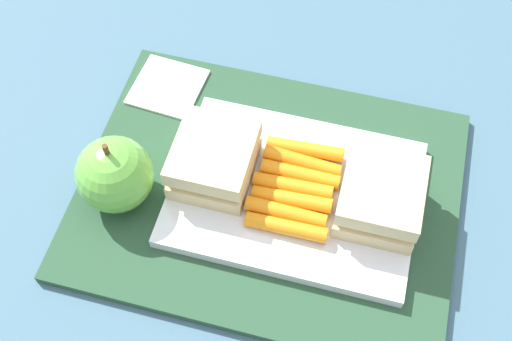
{
  "coord_description": "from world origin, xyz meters",
  "views": [
    {
      "loc": [
        -0.07,
        0.3,
        0.55
      ],
      "look_at": [
        0.01,
        0.0,
        0.04
      ],
      "focal_mm": 45.43,
      "sensor_mm": 36.0,
      "label": 1
    }
  ],
  "objects": [
    {
      "name": "ground_plane",
      "position": [
        0.0,
        0.0,
        0.0
      ],
      "size": [
        2.4,
        2.4,
        0.0
      ],
      "primitive_type": "plane",
      "color": "#42667A"
    },
    {
      "name": "sandwich_half_left",
      "position": [
        -0.1,
        0.0,
        0.04
      ],
      "size": [
        0.07,
        0.08,
        0.04
      ],
      "color": "#DBC189",
      "rests_on": "food_tray"
    },
    {
      "name": "food_tray",
      "position": [
        -0.03,
        0.0,
        0.02
      ],
      "size": [
        0.23,
        0.17,
        0.01
      ],
      "primitive_type": "cube",
      "color": "white",
      "rests_on": "lunchbag_mat"
    },
    {
      "name": "apple",
      "position": [
        0.14,
        0.04,
        0.05
      ],
      "size": [
        0.07,
        0.07,
        0.08
      ],
      "color": "#66B742",
      "rests_on": "lunchbag_mat"
    },
    {
      "name": "lunchbag_mat",
      "position": [
        0.0,
        0.0,
        0.01
      ],
      "size": [
        0.36,
        0.28,
        0.01
      ],
      "primitive_type": "cube",
      "color": "#284C33",
      "rests_on": "ground_plane"
    },
    {
      "name": "paper_napkin",
      "position": [
        0.14,
        -0.1,
        0.01
      ],
      "size": [
        0.08,
        0.08,
        0.0
      ],
      "primitive_type": "cube",
      "rotation": [
        0.0,
        0.0,
        -0.08
      ],
      "color": "white",
      "rests_on": "lunchbag_mat"
    },
    {
      "name": "carrot_sticks_bundle",
      "position": [
        -0.03,
        0.0,
        0.03
      ],
      "size": [
        0.08,
        0.1,
        0.02
      ],
      "color": "orange",
      "rests_on": "food_tray"
    },
    {
      "name": "sandwich_half_right",
      "position": [
        0.05,
        0.0,
        0.04
      ],
      "size": [
        0.07,
        0.08,
        0.04
      ],
      "color": "#DBC189",
      "rests_on": "food_tray"
    }
  ]
}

